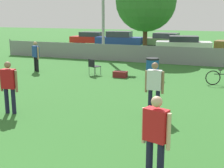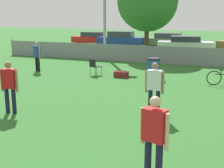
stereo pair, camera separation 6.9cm
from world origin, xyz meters
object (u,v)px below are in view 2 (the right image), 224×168
Objects in this scene: player_receiver_white at (154,85)px; parked_car_blue at (121,39)px; tree_near_pole at (147,1)px; gear_bag_sideline at (121,74)px; parked_car_red at (93,38)px; parked_car_olive at (168,40)px; trash_bin at (153,68)px; player_defender_red at (9,84)px; player_thrower_red at (154,134)px; folding_chair_sideline at (95,66)px; parked_car_white at (185,44)px; spectator_in_blue at (37,54)px.

player_receiver_white reaches higher than parked_car_blue.
tree_near_pole is 8.70m from gear_bag_sideline.
parked_car_red is 0.99× the size of parked_car_olive.
trash_bin is 15.34m from parked_car_olive.
tree_near_pole is 14.71m from player_defender_red.
player_thrower_red is 1.00× the size of player_defender_red.
player_defender_red is 1.66× the size of trash_bin.
folding_chair_sideline is (-4.43, 5.18, -0.45)m from player_receiver_white.
tree_near_pole is 9.09× the size of gear_bag_sideline.
folding_chair_sideline is at bearing -79.58° from parked_car_blue.
player_thrower_red reaches higher than trash_bin.
parked_car_white is at bearing 114.92° from player_thrower_red.
parked_car_olive is (7.61, 0.44, 0.00)m from parked_car_red.
spectator_in_blue reaches higher than parked_car_olive.
folding_chair_sideline is 15.46m from parked_car_olive.
parked_car_olive reaches higher than folding_chair_sideline.
parked_car_white is at bearing -90.30° from spectator_in_blue.
player_receiver_white reaches higher than parked_car_olive.
gear_bag_sideline is at bearing 120.96° from player_receiver_white.
player_defender_red is at bearing -107.36° from parked_car_white.
trash_bin is (2.96, 0.33, 0.01)m from folding_chair_sideline.
folding_chair_sideline is (-5.41, 9.00, -0.45)m from player_thrower_red.
trash_bin is 12.02m from parked_car_white.
player_defender_red is at bearing 116.73° from folding_chair_sideline.
spectator_in_blue is (-3.84, -7.91, -3.02)m from tree_near_pole.
spectator_in_blue is 16.07m from parked_car_olive.
parked_car_red is (-11.63, 20.20, -0.30)m from player_receiver_white.
trash_bin is 1.60m from gear_bag_sideline.
gear_bag_sideline is 12.43m from parked_car_white.
player_receiver_white is 3.94m from player_thrower_red.
parked_car_blue reaches higher than parked_car_olive.
player_defender_red reaches higher than trash_bin.
player_defender_red is 21.12m from parked_car_blue.
parked_car_red reaches higher than folding_chair_sideline.
spectator_in_blue reaches higher than gear_bag_sideline.
parked_car_olive is (0.18, 22.12, -0.30)m from player_defender_red.
gear_bag_sideline is at bearing 71.64° from player_defender_red.
player_receiver_white is 17.63m from parked_car_white.
trash_bin reaches higher than folding_chair_sideline.
player_receiver_white is at bearing -62.79° from parked_car_red.
player_thrower_red is at bearing -73.65° from tree_near_pole.
player_receiver_white is at bearing 155.25° from folding_chair_sideline.
spectator_in_blue is 14.24m from parked_car_blue.
player_thrower_red is at bearing -66.17° from gear_bag_sideline.
parked_car_blue is (-5.27, 14.10, 0.55)m from gear_bag_sideline.
parked_car_white is (-2.86, 21.34, -0.32)m from player_thrower_red.
parked_car_olive is at bearing 113.97° from parked_car_white.
player_thrower_red is at bearing -65.02° from parked_car_red.
folding_chair_sideline is at bearing -173.72° from trash_bin.
parked_car_blue is (-6.79, 13.74, 0.21)m from trash_bin.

